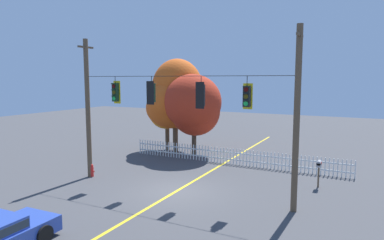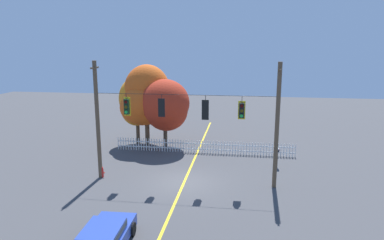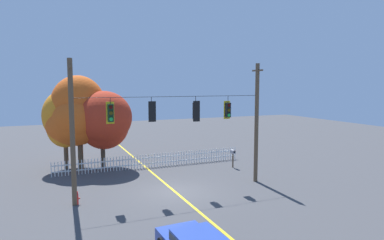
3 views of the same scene
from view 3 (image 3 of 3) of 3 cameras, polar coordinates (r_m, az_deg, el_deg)
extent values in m
plane|color=#424244|center=(20.69, -2.87, -11.95)|extent=(80.00, 80.00, 0.00)
cube|color=gold|center=(20.69, -2.87, -11.94)|extent=(0.16, 36.00, 0.01)
cylinder|color=brown|center=(18.68, -19.47, -2.08)|extent=(0.26, 0.26, 7.72)
cylinder|color=brown|center=(22.42, 10.79, -0.55)|extent=(0.26, 0.26, 7.72)
cube|color=brown|center=(18.54, -19.84, 8.41)|extent=(0.10, 1.10, 0.10)
cube|color=brown|center=(22.30, 10.96, 8.18)|extent=(0.10, 1.10, 0.10)
cylinder|color=black|center=(19.70, -2.96, 3.96)|extent=(11.13, 0.02, 0.02)
cylinder|color=black|center=(18.76, -13.57, 3.16)|extent=(0.03, 0.03, 0.35)
cube|color=yellow|center=(18.93, -13.59, 1.19)|extent=(0.43, 0.02, 1.20)
cube|color=black|center=(18.80, -13.52, 1.16)|extent=(0.30, 0.24, 0.97)
cylinder|color=#410706|center=(18.64, -13.48, 2.11)|extent=(0.20, 0.03, 0.20)
cube|color=black|center=(18.59, -13.46, 2.46)|extent=(0.22, 0.12, 0.06)
cylinder|color=#463B09|center=(18.67, -13.45, 1.12)|extent=(0.20, 0.03, 0.20)
cube|color=black|center=(18.62, -13.44, 1.47)|extent=(0.22, 0.12, 0.06)
cylinder|color=green|center=(18.70, -13.43, 0.14)|extent=(0.20, 0.03, 0.20)
cube|color=black|center=(18.64, -13.42, 0.48)|extent=(0.22, 0.12, 0.06)
cylinder|color=black|center=(19.27, -6.84, 3.35)|extent=(0.03, 0.03, 0.35)
cube|color=black|center=(19.19, -6.70, 1.42)|extent=(0.43, 0.02, 1.16)
cube|color=black|center=(19.31, -6.81, 1.45)|extent=(0.30, 0.24, 0.94)
cylinder|color=#410706|center=(19.42, -6.94, 2.39)|extent=(0.20, 0.03, 0.20)
cube|color=black|center=(19.46, -6.98, 2.74)|extent=(0.22, 0.12, 0.06)
cylinder|color=#463B09|center=(19.44, -6.93, 1.47)|extent=(0.20, 0.03, 0.20)
cube|color=black|center=(19.48, -6.97, 1.82)|extent=(0.22, 0.12, 0.06)
cylinder|color=green|center=(19.47, -6.91, 0.56)|extent=(0.20, 0.03, 0.20)
cube|color=black|center=(19.50, -6.96, 0.91)|extent=(0.22, 0.12, 0.06)
cylinder|color=black|center=(20.21, 0.62, 3.46)|extent=(0.03, 0.03, 0.39)
cube|color=black|center=(20.13, 0.76, 1.49)|extent=(0.43, 0.02, 1.23)
cube|color=black|center=(20.25, 0.62, 1.51)|extent=(0.30, 0.24, 0.99)
cylinder|color=#410706|center=(20.35, 0.46, 2.47)|extent=(0.20, 0.03, 0.20)
cube|color=black|center=(20.38, 0.41, 2.80)|extent=(0.22, 0.12, 0.06)
cylinder|color=#463B09|center=(20.37, 0.46, 1.54)|extent=(0.20, 0.03, 0.20)
cube|color=black|center=(20.40, 0.41, 1.87)|extent=(0.22, 0.12, 0.06)
cylinder|color=green|center=(20.40, 0.46, 0.61)|extent=(0.20, 0.03, 0.20)
cube|color=black|center=(20.43, 0.41, 0.94)|extent=(0.22, 0.12, 0.06)
cylinder|color=black|center=(21.19, 6.07, 3.48)|extent=(0.03, 0.03, 0.43)
cube|color=yellow|center=(21.34, 5.88, 1.70)|extent=(0.43, 0.02, 1.13)
cube|color=black|center=(21.23, 6.05, 1.67)|extent=(0.30, 0.24, 0.91)
cylinder|color=#410706|center=(21.09, 6.24, 2.47)|extent=(0.20, 0.03, 0.20)
cube|color=black|center=(21.04, 6.30, 2.78)|extent=(0.22, 0.12, 0.06)
cylinder|color=#463B09|center=(21.11, 6.23, 1.65)|extent=(0.20, 0.03, 0.20)
cube|color=black|center=(21.06, 6.30, 1.95)|extent=(0.22, 0.12, 0.06)
cylinder|color=green|center=(21.13, 6.22, 0.83)|extent=(0.20, 0.03, 0.20)
cube|color=black|center=(21.08, 6.29, 1.13)|extent=(0.22, 0.12, 0.06)
cube|color=white|center=(25.50, -22.58, -7.73)|extent=(0.06, 0.04, 1.05)
cube|color=white|center=(25.51, -22.08, -7.71)|extent=(0.06, 0.04, 1.05)
cube|color=white|center=(25.51, -21.57, -7.68)|extent=(0.06, 0.04, 1.05)
cube|color=white|center=(25.51, -21.06, -7.66)|extent=(0.06, 0.04, 1.05)
cube|color=white|center=(25.52, -20.56, -7.64)|extent=(0.06, 0.04, 1.05)
cube|color=white|center=(25.53, -20.05, -7.62)|extent=(0.06, 0.04, 1.05)
cube|color=white|center=(25.54, -19.55, -7.59)|extent=(0.06, 0.04, 1.05)
cube|color=white|center=(25.56, -19.04, -7.57)|extent=(0.06, 0.04, 1.05)
cube|color=white|center=(25.57, -18.54, -7.54)|extent=(0.06, 0.04, 1.05)
cube|color=white|center=(25.59, -18.03, -7.52)|extent=(0.06, 0.04, 1.05)
cube|color=white|center=(25.61, -17.53, -7.49)|extent=(0.06, 0.04, 1.05)
cube|color=white|center=(25.63, -17.03, -7.46)|extent=(0.06, 0.04, 1.05)
cube|color=white|center=(25.65, -16.53, -7.44)|extent=(0.06, 0.04, 1.05)
cube|color=white|center=(25.68, -16.03, -7.41)|extent=(0.06, 0.04, 1.05)
cube|color=white|center=(25.70, -15.53, -7.38)|extent=(0.06, 0.04, 1.05)
cube|color=white|center=(25.73, -15.03, -7.35)|extent=(0.06, 0.04, 1.05)
cube|color=white|center=(25.76, -14.53, -7.32)|extent=(0.06, 0.04, 1.05)
cube|color=white|center=(25.79, -14.04, -7.29)|extent=(0.06, 0.04, 1.05)
cube|color=white|center=(25.83, -13.54, -7.26)|extent=(0.06, 0.04, 1.05)
cube|color=white|center=(25.86, -13.05, -7.23)|extent=(0.06, 0.04, 1.05)
cube|color=white|center=(25.90, -12.56, -7.20)|extent=(0.06, 0.04, 1.05)
cube|color=white|center=(25.94, -12.07, -7.17)|extent=(0.06, 0.04, 1.05)
cube|color=white|center=(25.98, -11.58, -7.14)|extent=(0.06, 0.04, 1.05)
cube|color=white|center=(26.03, -11.10, -7.10)|extent=(0.06, 0.04, 1.05)
cube|color=white|center=(26.07, -10.61, -7.07)|extent=(0.06, 0.04, 1.05)
cube|color=white|center=(26.12, -10.13, -7.04)|extent=(0.06, 0.04, 1.05)
cube|color=white|center=(26.17, -9.65, -7.00)|extent=(0.06, 0.04, 1.05)
cube|color=white|center=(26.22, -9.17, -6.97)|extent=(0.06, 0.04, 1.05)
cube|color=white|center=(26.28, -8.69, -6.94)|extent=(0.06, 0.04, 1.05)
cube|color=white|center=(26.33, -8.22, -6.90)|extent=(0.06, 0.04, 1.05)
cube|color=white|center=(26.39, -7.74, -6.87)|extent=(0.06, 0.04, 1.05)
cube|color=white|center=(26.44, -7.27, -6.83)|extent=(0.06, 0.04, 1.05)
cube|color=white|center=(26.50, -6.81, -6.80)|extent=(0.06, 0.04, 1.05)
cube|color=white|center=(26.57, -6.34, -6.76)|extent=(0.06, 0.04, 1.05)
cube|color=white|center=(26.63, -5.87, -6.73)|extent=(0.06, 0.04, 1.05)
cube|color=white|center=(26.70, -5.41, -6.69)|extent=(0.06, 0.04, 1.05)
cube|color=white|center=(26.76, -4.95, -6.65)|extent=(0.06, 0.04, 1.05)
cube|color=white|center=(26.83, -4.50, -6.62)|extent=(0.06, 0.04, 1.05)
cube|color=white|center=(26.90, -4.04, -6.58)|extent=(0.06, 0.04, 1.05)
cube|color=white|center=(26.97, -3.59, -6.54)|extent=(0.06, 0.04, 1.05)
cube|color=white|center=(27.05, -3.14, -6.50)|extent=(0.06, 0.04, 1.05)
cube|color=white|center=(27.12, -2.69, -6.47)|extent=(0.06, 0.04, 1.05)
cube|color=white|center=(27.20, -2.25, -6.43)|extent=(0.06, 0.04, 1.05)
cube|color=white|center=(27.28, -1.81, -6.39)|extent=(0.06, 0.04, 1.05)
cube|color=white|center=(27.36, -1.37, -6.35)|extent=(0.06, 0.04, 1.05)
cube|color=white|center=(27.44, -0.93, -6.31)|extent=(0.06, 0.04, 1.05)
cube|color=white|center=(27.52, -0.50, -6.28)|extent=(0.06, 0.04, 1.05)
cube|color=white|center=(27.61, -0.06, -6.24)|extent=(0.06, 0.04, 1.05)
cube|color=white|center=(27.69, 0.36, -6.20)|extent=(0.06, 0.04, 1.05)
cube|color=white|center=(27.78, 0.79, -6.16)|extent=(0.06, 0.04, 1.05)
cube|color=white|center=(27.87, 1.21, -6.12)|extent=(0.06, 0.04, 1.05)
cube|color=white|center=(27.96, 1.63, -6.08)|extent=(0.06, 0.04, 1.05)
cube|color=white|center=(28.06, 2.05, -6.04)|extent=(0.06, 0.04, 1.05)
cube|color=white|center=(28.15, 2.47, -6.01)|extent=(0.06, 0.04, 1.05)
cube|color=white|center=(28.24, 2.88, -5.97)|extent=(0.06, 0.04, 1.05)
cube|color=white|center=(28.34, 3.29, -5.93)|extent=(0.06, 0.04, 1.05)
cube|color=white|center=(28.44, 3.69, -5.89)|extent=(0.06, 0.04, 1.05)
cube|color=white|center=(28.54, 4.10, -5.85)|extent=(0.06, 0.04, 1.05)
cube|color=white|center=(28.64, 4.50, -5.81)|extent=(0.06, 0.04, 1.05)
cube|color=white|center=(28.74, 4.89, -5.77)|extent=(0.06, 0.04, 1.05)
cube|color=white|center=(28.85, 5.29, -5.73)|extent=(0.06, 0.04, 1.05)
cube|color=white|center=(28.95, 5.68, -5.69)|extent=(0.06, 0.04, 1.05)
cube|color=white|center=(29.06, 6.07, -5.65)|extent=(0.06, 0.04, 1.05)
cube|color=white|center=(29.17, 6.45, -5.61)|extent=(0.06, 0.04, 1.05)
cube|color=white|center=(29.28, 6.84, -5.58)|extent=(0.06, 0.04, 1.05)
cube|color=white|center=(29.39, 7.22, -5.54)|extent=(0.06, 0.04, 1.05)
cube|color=white|center=(26.61, -6.58, -7.21)|extent=(14.55, 0.03, 0.08)
cube|color=white|center=(26.51, -6.60, -6.28)|extent=(14.55, 0.03, 0.08)
cylinder|color=brown|center=(27.47, -20.40, -5.20)|extent=(0.32, 0.32, 2.44)
ellipsoid|color=orange|center=(26.85, -20.47, -1.26)|extent=(2.67, 2.49, 2.89)
ellipsoid|color=orange|center=(27.12, -20.45, 0.69)|extent=(3.37, 2.75, 3.91)
cylinder|color=brown|center=(27.04, -18.22, -5.17)|extent=(0.39, 0.39, 2.56)
ellipsoid|color=#DB5619|center=(26.91, -19.12, -0.78)|extent=(4.12, 3.96, 3.14)
ellipsoid|color=#DB5619|center=(26.22, -18.96, 0.07)|extent=(3.31, 3.13, 3.04)
ellipsoid|color=#DB5619|center=(26.94, -18.56, 2.42)|extent=(4.00, 3.34, 4.44)
cylinder|color=#473828|center=(27.16, -14.73, -5.37)|extent=(0.34, 0.34, 2.23)
ellipsoid|color=#B22D19|center=(26.70, -14.48, -0.90)|extent=(3.68, 3.31, 3.63)
ellipsoid|color=#B22D19|center=(26.36, -14.58, 0.41)|extent=(4.20, 3.96, 4.00)
cylinder|color=black|center=(14.29, 1.98, -19.05)|extent=(0.21, 0.65, 0.64)
cube|color=white|center=(14.34, -4.65, -17.97)|extent=(0.20, 0.05, 0.10)
cube|color=white|center=(14.68, -0.93, -17.36)|extent=(0.20, 0.05, 0.10)
cylinder|color=red|center=(19.52, -18.85, -12.49)|extent=(0.22, 0.22, 0.58)
sphere|color=red|center=(19.42, -18.89, -11.50)|extent=(0.20, 0.20, 0.20)
cylinder|color=red|center=(19.51, -19.31, -12.43)|extent=(0.08, 0.08, 0.08)
cylinder|color=red|center=(19.52, -18.41, -12.39)|extent=(0.08, 0.08, 0.08)
cube|color=brown|center=(26.48, 6.88, -6.78)|extent=(0.08, 0.08, 1.08)
cube|color=#99999E|center=(26.34, 6.90, -5.40)|extent=(0.22, 0.44, 0.20)
cylinder|color=#99999E|center=(26.32, 6.90, -5.18)|extent=(0.22, 0.44, 0.22)
cube|color=red|center=(26.30, 7.26, -5.17)|extent=(0.02, 0.08, 0.12)
camera|label=1|loc=(15.55, 51.09, 0.69)|focal=32.02mm
camera|label=2|loc=(10.90, 81.62, 12.91)|focal=32.74mm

